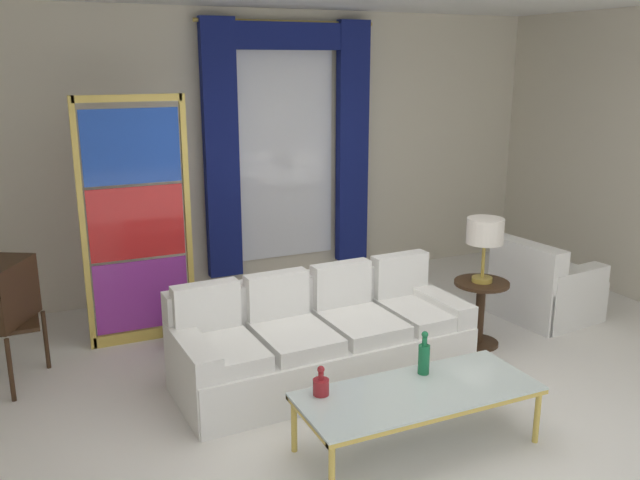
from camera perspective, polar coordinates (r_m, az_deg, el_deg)
The scene contains 12 objects.
ground_plane at distance 5.16m, azimuth 4.85°, elevation -13.68°, with size 16.00×16.00×0.00m, color white.
wall_rear at distance 7.41m, azimuth -6.60°, elevation 7.37°, with size 8.00×0.12×3.00m, color beige.
curtained_window at distance 7.38m, azimuth -2.67°, elevation 9.31°, with size 2.00×0.17×2.70m.
couch_white_long at distance 5.44m, azimuth -0.06°, elevation -8.46°, with size 2.37×1.02×0.86m.
coffee_table at distance 4.50m, azimuth 8.33°, elevation -12.86°, with size 1.59×0.65×0.41m.
bottle_blue_decanter at distance 4.36m, azimuth 0.08°, elevation -12.22°, with size 0.10×0.10×0.20m.
bottle_crystal_tall at distance 4.66m, azimuth 8.82°, elevation -9.78°, with size 0.08×0.08×0.31m.
armchair_white at distance 6.97m, azimuth 18.40°, elevation -4.06°, with size 0.90×0.90×0.80m.
stained_glass_divider at distance 6.08m, azimuth -15.26°, elevation 1.02°, with size 0.95×0.05×2.20m.
peacock_figurine at distance 5.99m, azimuth -10.74°, elevation -7.36°, with size 0.44×0.60×0.50m.
round_side_table at distance 6.14m, azimuth 13.45°, elevation -5.57°, with size 0.48×0.48×0.59m.
table_lamp_brass at distance 5.95m, azimuth 13.84°, elevation 0.51°, with size 0.32×0.32×0.57m.
Camera 1 is at (-2.25, -3.93, 2.47)m, focal length 37.67 mm.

